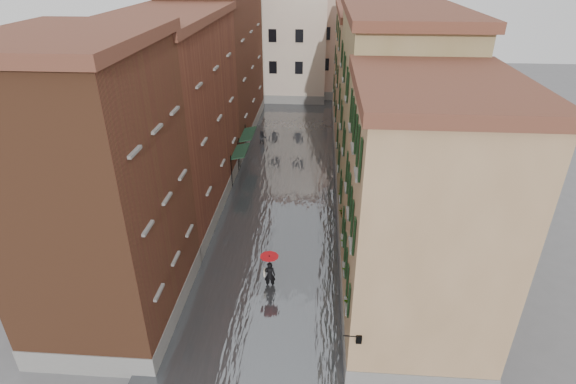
% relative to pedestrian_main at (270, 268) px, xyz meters
% --- Properties ---
extents(ground, '(120.00, 120.00, 0.00)m').
position_rel_pedestrian_main_xyz_m(ground, '(-0.20, -0.29, -1.27)').
color(ground, '#5D5C5F').
rests_on(ground, ground).
extents(floodwater, '(10.00, 60.00, 0.20)m').
position_rel_pedestrian_main_xyz_m(floodwater, '(-0.20, 12.71, -1.17)').
color(floodwater, '#515459').
rests_on(floodwater, ground).
extents(building_left_near, '(6.00, 8.00, 13.00)m').
position_rel_pedestrian_main_xyz_m(building_left_near, '(-7.20, -2.29, 5.23)').
color(building_left_near, brown).
rests_on(building_left_near, ground).
extents(building_left_mid, '(6.00, 14.00, 12.50)m').
position_rel_pedestrian_main_xyz_m(building_left_mid, '(-7.20, 8.71, 4.98)').
color(building_left_mid, brown).
rests_on(building_left_mid, ground).
extents(building_left_far, '(6.00, 16.00, 14.00)m').
position_rel_pedestrian_main_xyz_m(building_left_far, '(-7.20, 23.71, 5.73)').
color(building_left_far, brown).
rests_on(building_left_far, ground).
extents(building_right_near, '(6.00, 8.00, 11.50)m').
position_rel_pedestrian_main_xyz_m(building_right_near, '(6.80, -2.29, 4.48)').
color(building_right_near, '#93704B').
rests_on(building_right_near, ground).
extents(building_right_mid, '(6.00, 14.00, 13.00)m').
position_rel_pedestrian_main_xyz_m(building_right_mid, '(6.80, 8.71, 5.23)').
color(building_right_mid, '#98845C').
rests_on(building_right_mid, ground).
extents(building_right_far, '(6.00, 16.00, 11.50)m').
position_rel_pedestrian_main_xyz_m(building_right_far, '(6.80, 23.71, 4.48)').
color(building_right_far, '#93704B').
rests_on(building_right_far, ground).
extents(building_end_cream, '(12.00, 9.00, 13.00)m').
position_rel_pedestrian_main_xyz_m(building_end_cream, '(-3.20, 37.71, 5.23)').
color(building_end_cream, beige).
rests_on(building_end_cream, ground).
extents(building_end_pink, '(10.00, 9.00, 12.00)m').
position_rel_pedestrian_main_xyz_m(building_end_pink, '(5.80, 39.71, 4.73)').
color(building_end_pink, tan).
rests_on(building_end_pink, ground).
extents(awning_near, '(1.09, 2.97, 2.80)m').
position_rel_pedestrian_main_xyz_m(awning_near, '(-3.68, 12.80, 1.19)').
color(awning_near, black).
rests_on(awning_near, ground).
extents(awning_far, '(1.09, 3.37, 2.80)m').
position_rel_pedestrian_main_xyz_m(awning_far, '(-3.68, 16.55, 1.20)').
color(awning_far, black).
rests_on(awning_far, ground).
extents(wall_lantern, '(0.71, 0.22, 0.35)m').
position_rel_pedestrian_main_xyz_m(wall_lantern, '(4.14, -6.29, 1.73)').
color(wall_lantern, black).
rests_on(wall_lantern, ground).
extents(window_planters, '(0.59, 10.22, 0.84)m').
position_rel_pedestrian_main_xyz_m(window_planters, '(3.92, 0.12, 2.24)').
color(window_planters, '#9A4C32').
rests_on(window_planters, ground).
extents(pedestrian_main, '(1.00, 1.00, 2.06)m').
position_rel_pedestrian_main_xyz_m(pedestrian_main, '(0.00, 0.00, 0.00)').
color(pedestrian_main, black).
rests_on(pedestrian_main, ground).
extents(pedestrian_far, '(0.81, 0.67, 1.52)m').
position_rel_pedestrian_main_xyz_m(pedestrian_far, '(-2.91, 20.24, -0.51)').
color(pedestrian_far, black).
rests_on(pedestrian_far, ground).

